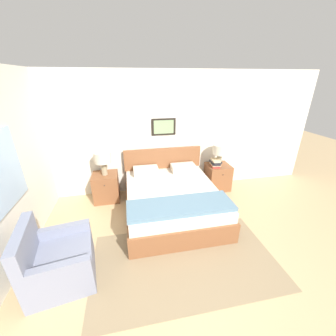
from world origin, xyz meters
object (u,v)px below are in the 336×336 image
at_px(nightstand_near_window, 106,187).
at_px(table_lamp_by_door, 220,151).
at_px(nightstand_by_door, 218,177).
at_px(armchair, 58,262).
at_px(bed, 172,199).
at_px(table_lamp_near_window, 103,159).

height_order(nightstand_near_window, table_lamp_by_door, table_lamp_by_door).
relative_size(nightstand_near_window, nightstand_by_door, 1.00).
height_order(armchair, table_lamp_by_door, table_lamp_by_door).
distance_m(nightstand_by_door, table_lamp_by_door, 0.65).
xyz_separation_m(bed, table_lamp_by_door, (1.25, 0.73, 0.65)).
bearing_deg(armchair, nightstand_by_door, 112.88).
bearing_deg(table_lamp_near_window, bed, -30.19).
relative_size(bed, armchair, 2.22).
height_order(nightstand_near_window, table_lamp_near_window, table_lamp_near_window).
height_order(bed, nightstand_near_window, bed).
distance_m(armchair, table_lamp_by_door, 3.58).
bearing_deg(bed, nightstand_by_door, 30.62).
height_order(nightstand_by_door, table_lamp_near_window, table_lamp_near_window).
distance_m(nightstand_near_window, nightstand_by_door, 2.53).
relative_size(nightstand_near_window, table_lamp_near_window, 1.22).
bearing_deg(table_lamp_by_door, armchair, -147.98).
relative_size(armchair, nightstand_by_door, 1.52).
bearing_deg(nightstand_near_window, nightstand_by_door, 0.00).
bearing_deg(nightstand_near_window, table_lamp_near_window, -62.70).
bearing_deg(bed, table_lamp_near_window, 149.81).
bearing_deg(nightstand_by_door, table_lamp_near_window, -179.58).
relative_size(armchair, table_lamp_near_window, 1.84).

